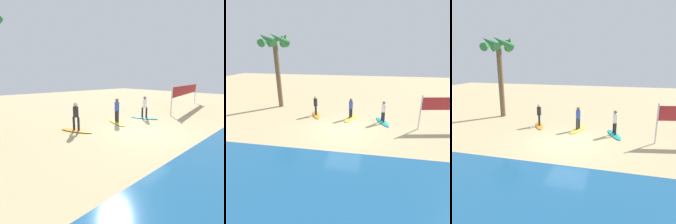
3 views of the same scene
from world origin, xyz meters
TOP-DOWN VIEW (x-y plane):
  - ground_plane at (0.00, 0.00)m, footprint 60.00×60.00m
  - surfboard_teal at (-2.77, -2.05)m, footprint 1.28×2.16m
  - surfer_teal at (-2.77, -2.05)m, footprint 0.32×0.44m
  - surfboard_yellow at (-0.19, -2.47)m, footprint 1.19×2.17m
  - surfer_yellow at (-0.19, -2.47)m, footprint 0.32×0.44m
  - surfboard_orange at (2.89, -2.75)m, footprint 1.39×2.14m
  - surfer_orange at (2.89, -2.75)m, footprint 0.32×0.43m
  - palm_tree at (7.15, -4.76)m, footprint 2.88×3.03m

SIDE VIEW (x-z plane):
  - ground_plane at x=0.00m, z-range 0.00..0.00m
  - surfboard_teal at x=-2.77m, z-range 0.00..0.09m
  - surfboard_yellow at x=-0.19m, z-range 0.00..0.09m
  - surfboard_orange at x=2.89m, z-range 0.00..0.09m
  - surfer_teal at x=-2.77m, z-range 0.22..1.86m
  - surfer_yellow at x=-0.19m, z-range 0.22..1.86m
  - surfer_orange at x=2.89m, z-range 0.22..1.86m
  - palm_tree at x=7.15m, z-range 2.13..9.19m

